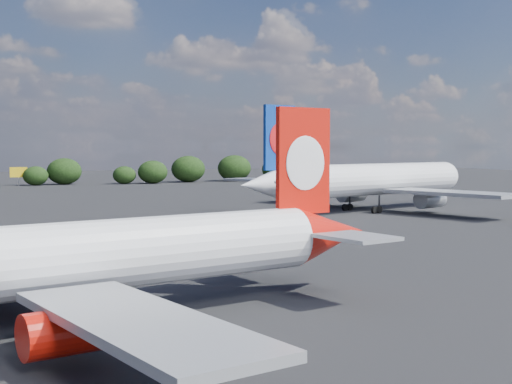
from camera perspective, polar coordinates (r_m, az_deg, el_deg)
name	(u,v)px	position (r m, az deg, el deg)	size (l,w,h in m)	color
ground	(1,234)	(99.44, -19.71, -3.21)	(500.00, 500.00, 0.00)	black
qantas_airliner	(102,257)	(46.88, -12.22, -5.13)	(44.18, 42.25, 14.51)	white
china_southern_airliner	(366,181)	(127.48, 8.77, 0.90)	(54.12, 51.93, 18.03)	white
billboard_yellow	(19,173)	(221.44, -18.46, 1.48)	(5.00, 0.30, 5.50)	gold
horizon_treeline	(27,173)	(220.25, -17.85, 1.48)	(200.96, 15.96, 9.02)	black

